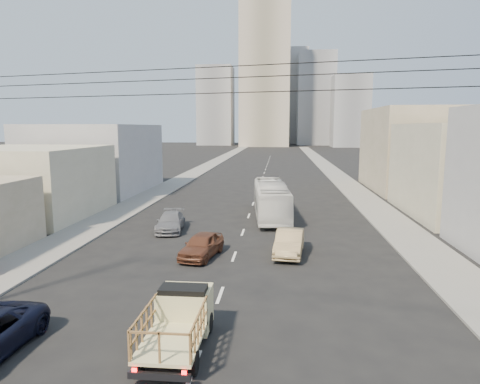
% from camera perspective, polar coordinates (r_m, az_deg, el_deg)
% --- Properties ---
extents(sidewalk_left, '(3.50, 180.00, 0.12)m').
position_cam_1_polar(sidewalk_left, '(82.27, -4.75, 3.26)').
color(sidewalk_left, slate).
rests_on(sidewalk_left, ground).
extents(sidewalk_right, '(3.50, 180.00, 0.12)m').
position_cam_1_polar(sidewalk_right, '(81.50, 11.76, 3.06)').
color(sidewalk_right, slate).
rests_on(sidewalk_right, ground).
extents(lane_dashes, '(0.15, 104.00, 0.01)m').
position_cam_1_polar(lane_dashes, '(64.15, 2.95, 1.72)').
color(lane_dashes, silver).
rests_on(lane_dashes, ground).
extents(flatbed_pickup, '(1.95, 4.41, 1.90)m').
position_cam_1_polar(flatbed_pickup, '(15.68, -8.24, -16.26)').
color(flatbed_pickup, beige).
rests_on(flatbed_pickup, ground).
extents(city_bus, '(3.54, 11.19, 3.07)m').
position_cam_1_polar(city_bus, '(36.82, 4.18, -1.01)').
color(city_bus, white).
rests_on(city_bus, ground).
extents(sedan_brown, '(2.49, 4.47, 1.44)m').
position_cam_1_polar(sedan_brown, '(25.76, -5.13, -7.08)').
color(sedan_brown, '#582F1E').
rests_on(sedan_brown, ground).
extents(sedan_tan, '(2.02, 4.68, 1.50)m').
position_cam_1_polar(sedan_tan, '(26.33, 6.59, -6.68)').
color(sedan_tan, tan).
rests_on(sedan_tan, ground).
extents(sedan_grey, '(2.44, 4.84, 1.35)m').
position_cam_1_polar(sedan_grey, '(32.49, -9.25, -3.94)').
color(sedan_grey, slate).
rests_on(sedan_grey, ground).
extents(overhead_wires, '(23.01, 5.02, 0.72)m').
position_cam_1_polar(overhead_wires, '(12.50, -7.26, 14.53)').
color(overhead_wires, black).
rests_on(overhead_wires, ground).
extents(bldg_right_mid, '(11.00, 14.00, 8.00)m').
position_cam_1_polar(bldg_right_mid, '(42.30, 28.82, 2.56)').
color(bldg_right_mid, '#B1AA8E').
rests_on(bldg_right_mid, ground).
extents(bldg_right_far, '(12.00, 16.00, 10.00)m').
position_cam_1_polar(bldg_right_far, '(57.38, 23.05, 5.25)').
color(bldg_right_far, gray).
rests_on(bldg_right_far, ground).
extents(bldg_left_mid, '(11.00, 12.00, 6.00)m').
position_cam_1_polar(bldg_left_mid, '(41.13, -26.48, 1.18)').
color(bldg_left_mid, '#B1AA8E').
rests_on(bldg_left_mid, ground).
extents(bldg_left_far, '(12.00, 16.00, 8.00)m').
position_cam_1_polar(bldg_left_far, '(54.49, -18.71, 4.29)').
color(bldg_left_far, '#99999C').
rests_on(bldg_left_far, ground).
extents(high_rise_tower, '(20.00, 20.00, 60.00)m').
position_cam_1_polar(high_rise_tower, '(182.13, 3.36, 15.62)').
color(high_rise_tower, gray).
rests_on(high_rise_tower, ground).
extents(midrise_ne, '(16.00, 16.00, 40.00)m').
position_cam_1_polar(midrise_ne, '(196.62, 10.06, 12.06)').
color(midrise_ne, gray).
rests_on(midrise_ne, ground).
extents(midrise_nw, '(15.00, 15.00, 34.00)m').
position_cam_1_polar(midrise_nw, '(193.01, -3.23, 11.35)').
color(midrise_nw, gray).
rests_on(midrise_nw, ground).
extents(midrise_back, '(18.00, 18.00, 44.00)m').
position_cam_1_polar(midrise_back, '(211.15, 6.42, 12.43)').
color(midrise_back, '#99999C').
rests_on(midrise_back, ground).
extents(midrise_east, '(14.00, 14.00, 28.00)m').
position_cam_1_polar(midrise_east, '(177.86, 14.45, 10.36)').
color(midrise_east, gray).
rests_on(midrise_east, ground).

